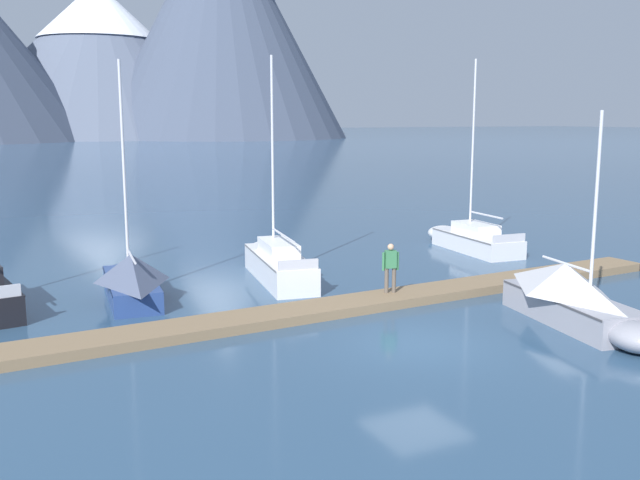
% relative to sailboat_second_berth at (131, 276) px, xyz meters
% --- Properties ---
extents(ground_plane, '(700.00, 700.00, 0.00)m').
position_rel_sailboat_second_berth_xyz_m(ground_plane, '(5.99, -8.62, -0.79)').
color(ground_plane, '#2D4C6B').
extents(mountain_shoulder_ridge, '(95.94, 95.94, 47.00)m').
position_rel_sailboat_second_berth_xyz_m(mountain_shoulder_ridge, '(35.54, 209.77, 23.46)').
color(mountain_shoulder_ridge, slate).
rests_on(mountain_shoulder_ridge, ground).
extents(mountain_east_summit, '(74.23, 74.23, 69.51)m').
position_rel_sailboat_second_berth_xyz_m(mountain_east_summit, '(66.46, 183.24, 35.44)').
color(mountain_east_summit, '#424C60').
rests_on(mountain_east_summit, ground).
extents(dock, '(27.31, 3.02, 0.30)m').
position_rel_sailboat_second_berth_xyz_m(dock, '(5.99, -4.62, -0.64)').
color(dock, '#846B4C').
rests_on(dock, ground).
extents(sailboat_second_berth, '(2.21, 5.90, 8.11)m').
position_rel_sailboat_second_berth_xyz_m(sailboat_second_berth, '(0.00, 0.00, 0.00)').
color(sailboat_second_berth, navy).
rests_on(sailboat_second_berth, ground).
extents(sailboat_mid_dock_port, '(2.59, 7.04, 8.50)m').
position_rel_sailboat_second_berth_xyz_m(sailboat_mid_dock_port, '(5.75, 0.73, -0.16)').
color(sailboat_mid_dock_port, white).
rests_on(sailboat_mid_dock_port, ground).
extents(sailboat_mid_dock_starboard, '(2.68, 6.38, 6.39)m').
position_rel_sailboat_second_berth_xyz_m(sailboat_mid_dock_starboard, '(11.31, -9.14, 0.04)').
color(sailboat_mid_dock_starboard, '#93939E').
rests_on(sailboat_mid_dock_starboard, ground).
extents(sailboat_far_berth, '(2.31, 6.47, 8.80)m').
position_rel_sailboat_second_berth_xyz_m(sailboat_far_berth, '(16.35, 2.20, -0.25)').
color(sailboat_far_berth, silver).
rests_on(sailboat_far_berth, ground).
extents(person_on_dock, '(0.57, 0.32, 1.69)m').
position_rel_sailboat_second_berth_xyz_m(person_on_dock, '(7.82, -4.30, 0.47)').
color(person_on_dock, brown).
rests_on(person_on_dock, dock).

